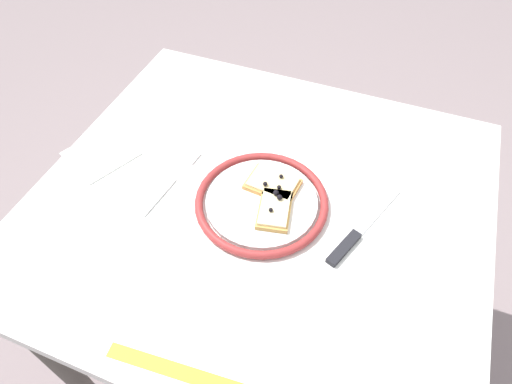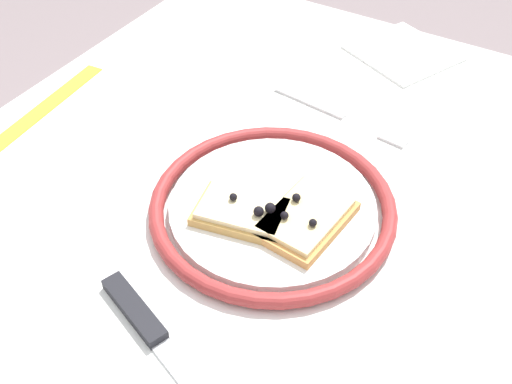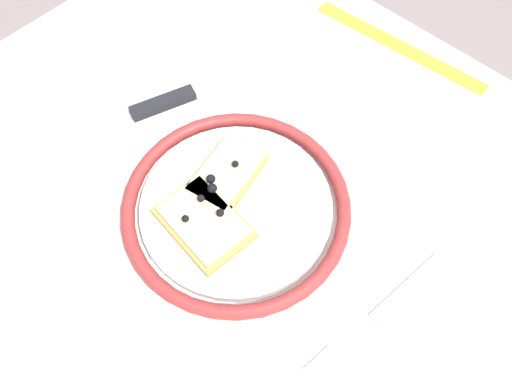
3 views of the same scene
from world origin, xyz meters
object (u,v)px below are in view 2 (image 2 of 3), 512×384
knife (153,333)px  napkin (403,53)px  plate (273,207)px  pizza_slice_far (305,218)px  measuring_tape (31,119)px  pizza_slice_near (243,212)px  fork (340,115)px  dining_table (282,268)px

knife → napkin: bearing=178.2°
plate → pizza_slice_far: (0.01, 0.04, 0.01)m
plate → napkin: plate is taller
pizza_slice_far → measuring_tape: bearing=-89.1°
pizza_slice_near → fork: pizza_slice_near is taller
dining_table → fork: fork is taller
dining_table → fork: bearing=-173.0°
plate → dining_table: bearing=126.1°
dining_table → fork: (-0.19, -0.02, 0.10)m
dining_table → plate: (0.01, -0.01, 0.11)m
dining_table → plate: plate is taller
dining_table → measuring_tape: size_ratio=3.33×
pizza_slice_far → pizza_slice_near: bearing=-67.0°
fork → napkin: (-0.19, 0.02, -0.00)m
plate → napkin: 0.39m
pizza_slice_far → knife: size_ratio=0.48×
fork → measuring_tape: (0.21, -0.34, -0.00)m
fork → pizza_slice_near: bearing=-1.3°
knife → fork: 0.39m
dining_table → pizza_slice_far: bearing=63.7°
pizza_slice_near → pizza_slice_far: (-0.03, 0.06, -0.00)m
plate → knife: size_ratio=1.17×
dining_table → pizza_slice_near: (0.04, -0.03, 0.12)m
pizza_slice_far → measuring_tape: size_ratio=0.41×
dining_table → plate: size_ratio=3.38×
measuring_tape → napkin: (-0.40, 0.36, 0.00)m
dining_table → pizza_slice_far: (0.02, 0.03, 0.12)m
dining_table → measuring_tape: measuring_tape is taller
knife → measuring_tape: 0.39m
plate → measuring_tape: size_ratio=0.99×
knife → plate: bearing=175.5°
pizza_slice_near → dining_table: bearing=145.9°
plate → measuring_tape: (0.01, -0.36, -0.01)m
plate → pizza_slice_far: 0.05m
plate → fork: size_ratio=1.35×
pizza_slice_near → pizza_slice_far: bearing=113.0°
measuring_tape → napkin: napkin is taller
plate → pizza_slice_near: size_ratio=2.46×
plate → fork: plate is taller
pizza_slice_near → knife: pizza_slice_near is taller
pizza_slice_near → fork: size_ratio=0.55×
pizza_slice_near → fork: 0.23m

